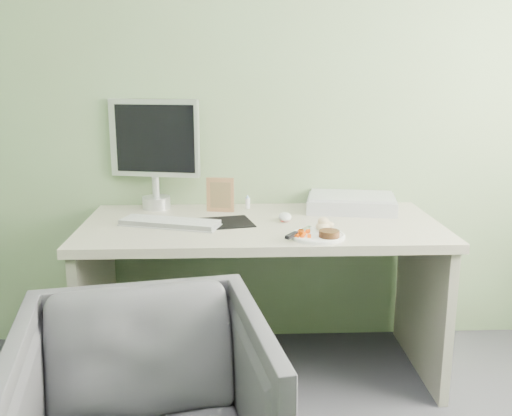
{
  "coord_description": "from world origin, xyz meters",
  "views": [
    {
      "loc": [
        -0.13,
        -0.85,
        1.39
      ],
      "look_at": [
        -0.03,
        1.5,
        0.83
      ],
      "focal_mm": 40.0,
      "sensor_mm": 36.0,
      "label": 1
    }
  ],
  "objects_px": {
    "plate": "(318,236)",
    "monitor": "(155,148)",
    "scanner": "(351,204)",
    "desk": "(261,261)"
  },
  "relations": [
    {
      "from": "scanner",
      "to": "monitor",
      "type": "bearing_deg",
      "value": -175.22
    },
    {
      "from": "desk",
      "to": "scanner",
      "type": "height_order",
      "value": "scanner"
    },
    {
      "from": "plate",
      "to": "scanner",
      "type": "xyz_separation_m",
      "value": [
        0.23,
        0.46,
        0.03
      ]
    },
    {
      "from": "plate",
      "to": "monitor",
      "type": "xyz_separation_m",
      "value": [
        -0.72,
        0.56,
        0.29
      ]
    },
    {
      "from": "desk",
      "to": "scanner",
      "type": "relative_size",
      "value": 3.79
    },
    {
      "from": "plate",
      "to": "monitor",
      "type": "relative_size",
      "value": 0.42
    },
    {
      "from": "desk",
      "to": "monitor",
      "type": "relative_size",
      "value": 3.0
    },
    {
      "from": "plate",
      "to": "scanner",
      "type": "height_order",
      "value": "scanner"
    },
    {
      "from": "plate",
      "to": "monitor",
      "type": "distance_m",
      "value": 0.96
    },
    {
      "from": "monitor",
      "to": "scanner",
      "type": "bearing_deg",
      "value": 6.04
    }
  ]
}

